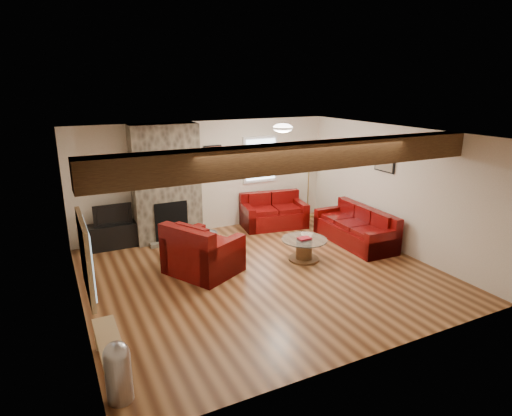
# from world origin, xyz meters

# --- Properties ---
(room) EXTENTS (8.00, 8.00, 8.00)m
(room) POSITION_xyz_m (0.00, 0.00, 1.25)
(room) COLOR #542D16
(room) RESTS_ON ground
(floor) EXTENTS (6.00, 6.00, 0.00)m
(floor) POSITION_xyz_m (0.00, 0.00, 0.00)
(floor) COLOR #542D16
(floor) RESTS_ON ground
(oak_beam) EXTENTS (6.00, 0.36, 0.38)m
(oak_beam) POSITION_xyz_m (0.00, -1.25, 2.31)
(oak_beam) COLOR black
(oak_beam) RESTS_ON room
(chimney_breast) EXTENTS (1.40, 0.67, 2.50)m
(chimney_breast) POSITION_xyz_m (-1.00, 2.49, 1.22)
(chimney_breast) COLOR #3D372F
(chimney_breast) RESTS_ON floor
(back_window) EXTENTS (0.90, 0.08, 1.10)m
(back_window) POSITION_xyz_m (1.35, 2.71, 1.55)
(back_window) COLOR silver
(back_window) RESTS_ON room
(hatch_window) EXTENTS (0.08, 1.00, 0.90)m
(hatch_window) POSITION_xyz_m (-2.96, -1.50, 1.45)
(hatch_window) COLOR tan
(hatch_window) RESTS_ON room
(ceiling_dome) EXTENTS (0.40, 0.40, 0.18)m
(ceiling_dome) POSITION_xyz_m (0.90, 0.90, 2.44)
(ceiling_dome) COLOR white
(ceiling_dome) RESTS_ON room
(artwork_back) EXTENTS (0.42, 0.06, 0.52)m
(artwork_back) POSITION_xyz_m (0.15, 2.71, 1.70)
(artwork_back) COLOR black
(artwork_back) RESTS_ON room
(artwork_right) EXTENTS (0.06, 0.55, 0.42)m
(artwork_right) POSITION_xyz_m (2.96, 0.30, 1.75)
(artwork_right) COLOR black
(artwork_right) RESTS_ON room
(sofa_three) EXTENTS (0.89, 1.98, 0.75)m
(sofa_three) POSITION_xyz_m (2.48, 0.51, 0.38)
(sofa_three) COLOR #4C0505
(sofa_three) RESTS_ON floor
(loveseat) EXTENTS (1.60, 1.08, 0.79)m
(loveseat) POSITION_xyz_m (1.46, 2.23, 0.39)
(loveseat) COLOR #4C0505
(loveseat) RESTS_ON floor
(armchair_red) EXTENTS (1.44, 1.50, 0.94)m
(armchair_red) POSITION_xyz_m (-0.90, 0.56, 0.47)
(armchair_red) COLOR #4C0505
(armchair_red) RESTS_ON floor
(coffee_table) EXTENTS (0.88, 0.88, 0.46)m
(coffee_table) POSITION_xyz_m (1.01, 0.20, 0.21)
(coffee_table) COLOR #412714
(coffee_table) RESTS_ON floor
(tv_cabinet) EXTENTS (1.01, 0.41, 0.51)m
(tv_cabinet) POSITION_xyz_m (-2.14, 2.53, 0.25)
(tv_cabinet) COLOR black
(tv_cabinet) RESTS_ON floor
(television) EXTENTS (0.76, 0.10, 0.44)m
(television) POSITION_xyz_m (-2.14, 2.53, 0.73)
(television) COLOR black
(television) RESTS_ON tv_cabinet
(floor_lamp) EXTENTS (0.38, 0.38, 1.48)m
(floor_lamp) POSITION_xyz_m (2.63, 2.55, 1.27)
(floor_lamp) COLOR #AD9148
(floor_lamp) RESTS_ON floor
(pine_bench) EXTENTS (0.26, 1.13, 0.42)m
(pine_bench) POSITION_xyz_m (-2.83, -1.61, 0.21)
(pine_bench) COLOR tan
(pine_bench) RESTS_ON floor
(pedal_bin) EXTENTS (0.36, 0.36, 0.70)m
(pedal_bin) POSITION_xyz_m (-2.82, -2.14, 0.35)
(pedal_bin) COLOR #AFAFB4
(pedal_bin) RESTS_ON floor
(coal_bucket) EXTENTS (0.38, 0.38, 0.36)m
(coal_bucket) POSITION_xyz_m (-0.40, 1.62, 0.18)
(coal_bucket) COLOR gray
(coal_bucket) RESTS_ON floor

